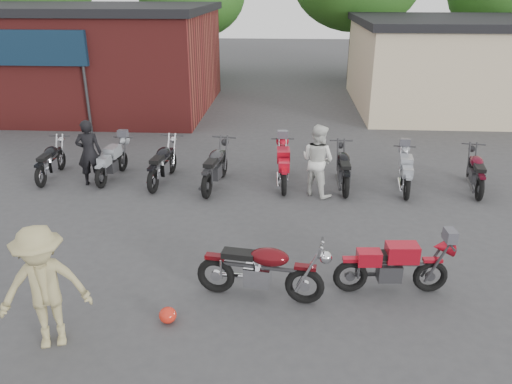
# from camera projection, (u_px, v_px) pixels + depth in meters

# --- Properties ---
(ground) EXTENTS (90.00, 90.00, 0.00)m
(ground) POSITION_uv_depth(u_px,v_px,m) (256.00, 292.00, 8.79)
(ground) COLOR #39393C
(brick_building) EXTENTS (12.00, 8.00, 4.00)m
(brick_building) POSITION_uv_depth(u_px,v_px,m) (69.00, 61.00, 21.47)
(brick_building) COLOR maroon
(brick_building) RESTS_ON ground
(stucco_building) EXTENTS (10.00, 8.00, 3.50)m
(stucco_building) POSITION_uv_depth(u_px,v_px,m) (476.00, 67.00, 21.42)
(stucco_building) COLOR tan
(stucco_building) RESTS_ON ground
(tree_0) EXTENTS (6.56, 6.56, 8.20)m
(tree_0) POSITION_uv_depth(u_px,v_px,m) (36.00, 2.00, 28.33)
(tree_0) COLOR #245316
(tree_0) RESTS_ON ground
(tree_1) EXTENTS (5.92, 5.92, 7.40)m
(tree_1) POSITION_uv_depth(u_px,v_px,m) (193.00, 10.00, 27.94)
(tree_1) COLOR #245316
(tree_1) RESTS_ON ground
(tree_3) EXTENTS (6.08, 6.08, 7.60)m
(tree_3) POSITION_uv_depth(u_px,v_px,m) (504.00, 9.00, 26.87)
(tree_3) COLOR #245316
(tree_3) RESTS_ON ground
(vintage_motorcycle) EXTENTS (2.22, 1.01, 1.24)m
(vintage_motorcycle) POSITION_uv_depth(u_px,v_px,m) (262.00, 267.00, 8.41)
(vintage_motorcycle) COLOR #4B090E
(vintage_motorcycle) RESTS_ON ground
(sportbike) EXTENTS (1.97, 0.76, 1.12)m
(sportbike) POSITION_uv_depth(u_px,v_px,m) (394.00, 264.00, 8.62)
(sportbike) COLOR maroon
(sportbike) RESTS_ON ground
(helmet) EXTENTS (0.35, 0.35, 0.26)m
(helmet) POSITION_uv_depth(u_px,v_px,m) (168.00, 315.00, 7.98)
(helmet) COLOR red
(helmet) RESTS_ON ground
(person_dark) EXTENTS (0.73, 0.55, 1.79)m
(person_dark) POSITION_uv_depth(u_px,v_px,m) (89.00, 153.00, 13.22)
(person_dark) COLOR black
(person_dark) RESTS_ON ground
(person_light) EXTENTS (1.14, 1.11, 1.85)m
(person_light) POSITION_uv_depth(u_px,v_px,m) (318.00, 160.00, 12.57)
(person_light) COLOR silver
(person_light) RESTS_ON ground
(person_tan) EXTENTS (1.43, 1.11, 1.96)m
(person_tan) POSITION_uv_depth(u_px,v_px,m) (44.00, 288.00, 7.18)
(person_tan) COLOR tan
(person_tan) RESTS_ON ground
(row_bike_0) EXTENTS (0.71, 1.92, 1.10)m
(row_bike_0) POSITION_uv_depth(u_px,v_px,m) (50.00, 159.00, 13.84)
(row_bike_0) COLOR black
(row_bike_0) RESTS_ON ground
(row_bike_1) EXTENTS (0.81, 1.91, 1.08)m
(row_bike_1) POSITION_uv_depth(u_px,v_px,m) (112.00, 160.00, 13.77)
(row_bike_1) COLOR #9499A1
(row_bike_1) RESTS_ON ground
(row_bike_2) EXTENTS (0.88, 2.13, 1.20)m
(row_bike_2) POSITION_uv_depth(u_px,v_px,m) (162.00, 161.00, 13.50)
(row_bike_2) COLOR black
(row_bike_2) RESTS_ON ground
(row_bike_3) EXTENTS (0.98, 2.21, 1.24)m
(row_bike_3) POSITION_uv_depth(u_px,v_px,m) (215.00, 165.00, 13.19)
(row_bike_3) COLOR #262629
(row_bike_3) RESTS_ON ground
(row_bike_4) EXTENTS (0.75, 2.02, 1.15)m
(row_bike_4) POSITION_uv_depth(u_px,v_px,m) (283.00, 164.00, 13.33)
(row_bike_4) COLOR red
(row_bike_4) RESTS_ON ground
(row_bike_5) EXTENTS (0.67, 1.99, 1.15)m
(row_bike_5) POSITION_uv_depth(u_px,v_px,m) (343.00, 166.00, 13.18)
(row_bike_5) COLOR black
(row_bike_5) RESTS_ON ground
(row_bike_6) EXTENTS (0.82, 1.89, 1.06)m
(row_bike_6) POSITION_uv_depth(u_px,v_px,m) (405.00, 171.00, 13.01)
(row_bike_6) COLOR #969BA3
(row_bike_6) RESTS_ON ground
(row_bike_7) EXTENTS (0.94, 2.01, 1.12)m
(row_bike_7) POSITION_uv_depth(u_px,v_px,m) (476.00, 170.00, 13.00)
(row_bike_7) COLOR #4D0918
(row_bike_7) RESTS_ON ground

